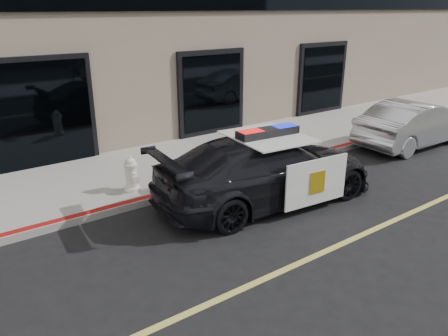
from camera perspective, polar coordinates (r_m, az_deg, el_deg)
ground at (r=6.62m, az=0.20°, el=-16.45°), size 120.00×120.00×0.00m
sidewalk_n at (r=10.76m, az=-16.45°, el=-1.72°), size 60.00×3.50×0.15m
police_car at (r=9.30m, az=5.59°, el=-0.14°), size 2.92×5.32×1.62m
silver_sedan at (r=14.31m, az=23.67°, el=5.35°), size 1.56×4.17×1.36m
fire_hydrant at (r=9.74m, az=-12.00°, el=-0.87°), size 0.35×0.49×0.78m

